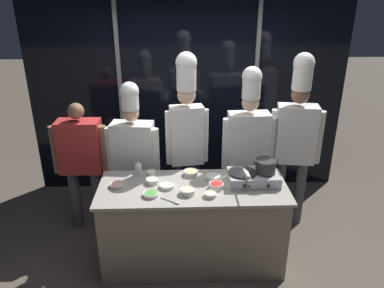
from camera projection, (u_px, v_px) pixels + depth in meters
ground_plane at (193, 259)px, 4.03m from camera, size 24.00×24.00×0.00m
window_wall_back at (188, 96)px, 5.03m from camera, size 4.21×0.09×2.70m
demo_counter at (193, 225)px, 3.85m from camera, size 1.87×0.74×0.90m
portable_stove at (253, 178)px, 3.73m from camera, size 0.50×0.33×0.12m
frying_pan at (242, 170)px, 3.68m from camera, size 0.28×0.49×0.05m
stock_pot at (266, 166)px, 3.68m from camera, size 0.23×0.21×0.13m
squeeze_bottle_clear at (138, 169)px, 3.86m from camera, size 0.07×0.07×0.16m
prep_bowl_ginger at (191, 173)px, 3.89m from camera, size 0.15×0.15×0.05m
prep_bowl_onion at (167, 186)px, 3.65m from camera, size 0.15×0.15×0.04m
prep_bowl_garlic at (152, 181)px, 3.73m from camera, size 0.13×0.13×0.05m
prep_bowl_rice at (213, 177)px, 3.79m from camera, size 0.15×0.15×0.05m
prep_bowl_chicken at (187, 191)px, 3.54m from camera, size 0.15×0.15×0.05m
prep_bowl_shrimp at (117, 185)px, 3.67m from camera, size 0.14×0.14×0.04m
prep_bowl_noodles at (210, 194)px, 3.50m from camera, size 0.12×0.12×0.04m
prep_bowl_scallions at (151, 194)px, 3.51m from camera, size 0.15×0.15×0.03m
prep_bowl_bean_sprouts at (151, 173)px, 3.89m from camera, size 0.10×0.10×0.04m
prep_bowl_bell_pepper at (216, 185)px, 3.64m from camera, size 0.15×0.15×0.05m
serving_spoon_slotted at (174, 202)px, 3.41m from camera, size 0.19×0.14×0.02m
person_guest at (81, 156)px, 4.24m from camera, size 0.63×0.26×1.56m
chef_head at (133, 151)px, 4.19m from camera, size 0.60×0.29×1.80m
chef_sous at (187, 127)px, 4.15m from camera, size 0.48×0.24×2.10m
chef_line at (248, 140)px, 4.22m from camera, size 0.60×0.26×1.94m
chef_pastry at (296, 132)px, 4.22m from camera, size 0.58×0.29×2.08m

